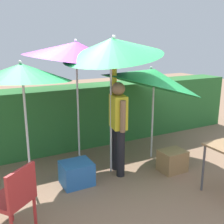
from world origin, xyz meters
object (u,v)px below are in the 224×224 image
Objects in this scene: chair_plastic at (14,197)px; crate_cardboard at (172,161)px; umbrella_yellow at (21,73)px; umbrella_orange at (152,78)px; person_vendor at (118,121)px; umbrella_rainbow at (76,51)px; cooler_box at (77,173)px; umbrella_navy at (112,47)px.

crate_cardboard is at bearing 9.75° from chair_plastic.
umbrella_yellow is 4.49× the size of crate_cardboard.
person_vendor is at bearing -160.65° from umbrella_orange.
umbrella_rainbow is 1.49m from umbrella_orange.
person_vendor is at bearing 25.29° from chair_plastic.
cooler_box is at bearing -24.90° from umbrella_yellow.
umbrella_orange is 1.57m from crate_cardboard.
umbrella_yellow is at bearing 169.84° from person_vendor.
chair_plastic is at bearing -151.84° from umbrella_navy.
chair_plastic is at bearing -156.61° from umbrella_orange.
chair_plastic is at bearing -130.70° from umbrella_rainbow.
person_vendor is 4.22× the size of crate_cardboard.
umbrella_navy is at bearing -7.51° from umbrella_yellow.
umbrella_rainbow reaches higher than person_vendor.
umbrella_yellow is (-1.04, -0.52, -0.27)m from umbrella_rainbow.
umbrella_rainbow is 1.18× the size of umbrella_orange.
crate_cardboard reaches higher than cooler_box.
umbrella_orange is at bearing -19.32° from umbrella_rainbow.
crate_cardboard is (0.88, -0.40, -0.74)m from person_vendor.
umbrella_rainbow reaches higher than chair_plastic.
person_vendor is 2.09m from chair_plastic.
chair_plastic is at bearing -108.75° from umbrella_yellow.
umbrella_navy reaches higher than crate_cardboard.
crate_cardboard is at bearing -42.52° from umbrella_rainbow.
umbrella_navy is at bearing 131.63° from person_vendor.
umbrella_navy reaches higher than umbrella_rainbow.
crate_cardboard is at bearing -11.97° from cooler_box.
umbrella_orange is at bearing 19.35° from person_vendor.
umbrella_yellow reaches higher than chair_plastic.
person_vendor is at bearing 155.31° from crate_cardboard.
person_vendor is 1.22m from crate_cardboard.
crate_cardboard is at bearing -15.89° from umbrella_yellow.
person_vendor is 2.11× the size of chair_plastic.
chair_plastic is 1.83× the size of cooler_box.
chair_plastic is at bearing -154.71° from person_vendor.
cooler_box is at bearing -169.79° from umbrella_navy.
umbrella_navy is at bearing 153.03° from crate_cardboard.
umbrella_rainbow is 2.58m from crate_cardboard.
umbrella_yellow is 4.11× the size of cooler_box.
umbrella_yellow is 2.25× the size of chair_plastic.
umbrella_yellow is 1.06× the size of person_vendor.
umbrella_orange is 1.16m from person_vendor.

